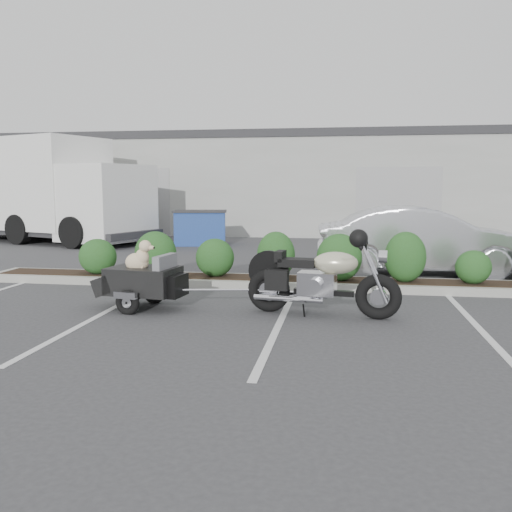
# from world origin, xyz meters

# --- Properties ---
(ground) EXTENTS (90.00, 90.00, 0.00)m
(ground) POSITION_xyz_m (0.00, 0.00, 0.00)
(ground) COLOR #38383A
(ground) RESTS_ON ground
(planter_kerb) EXTENTS (12.00, 1.00, 0.15)m
(planter_kerb) POSITION_xyz_m (1.00, 2.20, 0.07)
(planter_kerb) COLOR #9E9E93
(planter_kerb) RESTS_ON ground
(building) EXTENTS (26.00, 10.00, 4.00)m
(building) POSITION_xyz_m (0.00, 17.00, 2.00)
(building) COLOR #9EA099
(building) RESTS_ON ground
(motorcycle) EXTENTS (2.31, 0.88, 1.33)m
(motorcycle) POSITION_xyz_m (1.76, -0.08, 0.53)
(motorcycle) COLOR black
(motorcycle) RESTS_ON ground
(pet_trailer) EXTENTS (1.87, 1.06, 1.10)m
(pet_trailer) POSITION_xyz_m (-1.03, -0.06, 0.46)
(pet_trailer) COLOR black
(pet_trailer) RESTS_ON ground
(sedan) EXTENTS (4.58, 1.85, 1.48)m
(sedan) POSITION_xyz_m (3.76, 4.00, 0.74)
(sedan) COLOR silver
(sedan) RESTS_ON ground
(dumpster) EXTENTS (1.91, 1.49, 1.13)m
(dumpster) POSITION_xyz_m (-2.55, 9.16, 0.57)
(dumpster) COLOR navy
(dumpster) RESTS_ON ground
(delivery_truck) EXTENTS (8.08, 4.89, 3.53)m
(delivery_truck) POSITION_xyz_m (-7.93, 9.41, 1.69)
(delivery_truck) COLOR white
(delivery_truck) RESTS_ON ground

